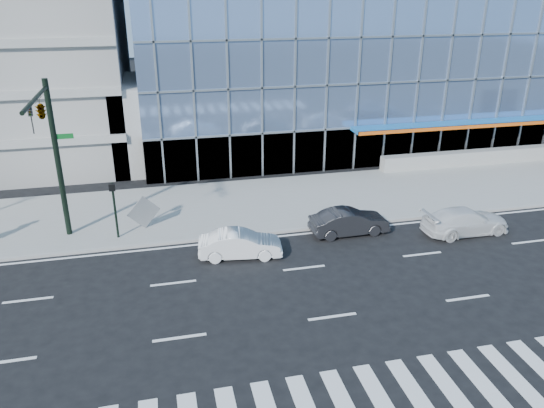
{
  "coord_description": "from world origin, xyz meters",
  "views": [
    {
      "loc": [
        -6.31,
        -20.68,
        12.21
      ],
      "look_at": [
        -0.84,
        3.0,
        2.09
      ],
      "focal_mm": 35.0,
      "sensor_mm": 36.0,
      "label": 1
    }
  ],
  "objects_px": {
    "traffic_signal": "(47,128)",
    "dark_sedan": "(349,222)",
    "white_sedan": "(240,244)",
    "tilted_panel": "(144,212)",
    "white_suv": "(465,221)",
    "ped_signal_post": "(114,202)"
  },
  "relations": [
    {
      "from": "traffic_signal",
      "to": "white_sedan",
      "type": "bearing_deg",
      "value": -18.42
    },
    {
      "from": "traffic_signal",
      "to": "white_sedan",
      "type": "relative_size",
      "value": 2.01
    },
    {
      "from": "white_suv",
      "to": "tilted_panel",
      "type": "distance_m",
      "value": 16.95
    },
    {
      "from": "white_suv",
      "to": "dark_sedan",
      "type": "relative_size",
      "value": 1.14
    },
    {
      "from": "white_sedan",
      "to": "tilted_panel",
      "type": "relative_size",
      "value": 3.07
    },
    {
      "from": "white_sedan",
      "to": "tilted_panel",
      "type": "height_order",
      "value": "tilted_panel"
    },
    {
      "from": "traffic_signal",
      "to": "tilted_panel",
      "type": "relative_size",
      "value": 6.15
    },
    {
      "from": "tilted_panel",
      "to": "dark_sedan",
      "type": "bearing_deg",
      "value": -34.92
    },
    {
      "from": "ped_signal_post",
      "to": "dark_sedan",
      "type": "distance_m",
      "value": 12.06
    },
    {
      "from": "dark_sedan",
      "to": "tilted_panel",
      "type": "bearing_deg",
      "value": 73.49
    },
    {
      "from": "white_sedan",
      "to": "tilted_panel",
      "type": "xyz_separation_m",
      "value": [
        -4.45,
        4.03,
        0.41
      ]
    },
    {
      "from": "traffic_signal",
      "to": "white_suv",
      "type": "height_order",
      "value": "traffic_signal"
    },
    {
      "from": "traffic_signal",
      "to": "dark_sedan",
      "type": "bearing_deg",
      "value": -6.26
    },
    {
      "from": "traffic_signal",
      "to": "dark_sedan",
      "type": "xyz_separation_m",
      "value": [
        14.31,
        -1.57,
        -5.48
      ]
    },
    {
      "from": "white_sedan",
      "to": "traffic_signal",
      "type": "bearing_deg",
      "value": 79.36
    },
    {
      "from": "white_suv",
      "to": "white_sedan",
      "type": "bearing_deg",
      "value": 87.57
    },
    {
      "from": "dark_sedan",
      "to": "ped_signal_post",
      "type": "bearing_deg",
      "value": 79.3
    },
    {
      "from": "white_suv",
      "to": "white_sedan",
      "type": "relative_size",
      "value": 1.18
    },
    {
      "from": "white_suv",
      "to": "ped_signal_post",
      "type": "bearing_deg",
      "value": 77.68
    },
    {
      "from": "dark_sedan",
      "to": "tilted_panel",
      "type": "height_order",
      "value": "tilted_panel"
    },
    {
      "from": "dark_sedan",
      "to": "traffic_signal",
      "type": "bearing_deg",
      "value": 82.38
    },
    {
      "from": "white_suv",
      "to": "tilted_panel",
      "type": "xyz_separation_m",
      "value": [
        -16.45,
        4.09,
        0.39
      ]
    }
  ]
}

